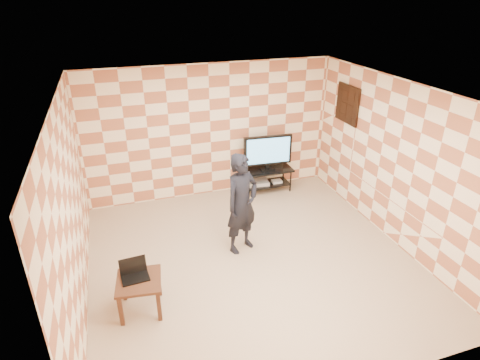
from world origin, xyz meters
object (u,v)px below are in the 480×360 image
Objects in this scene: tv_stand at (267,175)px; person at (242,204)px; tv at (268,151)px; side_table at (139,285)px.

person is (-1.17, -1.84, 0.48)m from tv_stand.
tv is at bearing 32.69° from person.
tv_stand and side_table have the same top height.
person is at bearing -122.55° from tv_stand.
person is (1.74, 0.93, 0.43)m from side_table.
person reaches higher than side_table.
side_table is (-2.91, -2.76, -0.50)m from tv.
side_table is 2.02m from person.
person is (-1.17, -1.83, -0.06)m from tv.
tv_stand is 0.63× the size of person.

